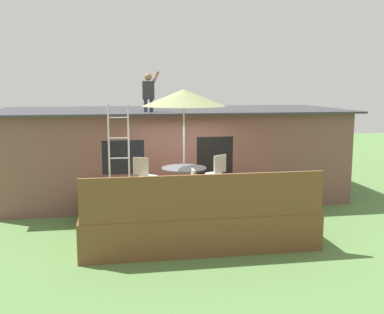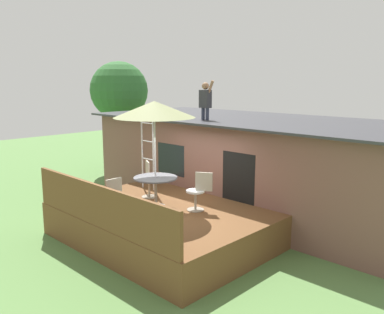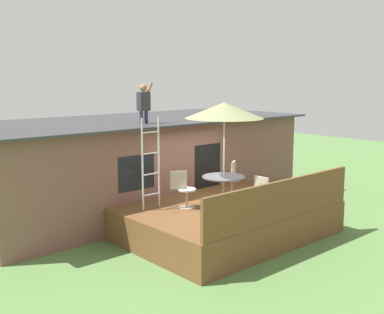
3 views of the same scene
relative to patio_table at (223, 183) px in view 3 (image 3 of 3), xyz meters
name	(u,v)px [view 3 (image 3 of 3)]	position (x,y,z in m)	size (l,w,h in m)	color
ground_plane	(223,234)	(0.17, 0.15, -1.39)	(40.00, 40.00, 0.00)	#567F42
house	(140,163)	(0.17, 3.75, -0.03)	(10.50, 4.50, 2.70)	brown
deck	(224,219)	(0.17, 0.15, -0.99)	(5.00, 3.76, 0.80)	brown
deck_railing	(283,200)	(0.17, -1.69, -0.14)	(4.90, 0.08, 0.90)	brown
patio_table	(223,183)	(0.00, 0.00, 0.00)	(1.04, 1.04, 0.74)	#A59E8C
patio_umbrella	(224,110)	(0.00, 0.00, 1.76)	(1.90, 1.90, 2.54)	silver
step_ladder	(151,164)	(-1.47, 0.98, 0.51)	(0.52, 0.04, 2.20)	silver
person_figure	(144,101)	(-0.61, 2.41, 1.92)	(0.47, 0.20, 1.11)	#33384C
patio_chair_left	(184,190)	(-0.85, 0.49, -0.13)	(0.58, 0.44, 0.92)	#A59E8C
patio_chair_right	(232,179)	(0.89, 0.55, -0.13)	(0.57, 0.45, 0.92)	#A59E8C
patio_chair_near	(257,196)	(0.01, -1.06, -0.13)	(0.44, 0.62, 0.92)	#A59E8C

